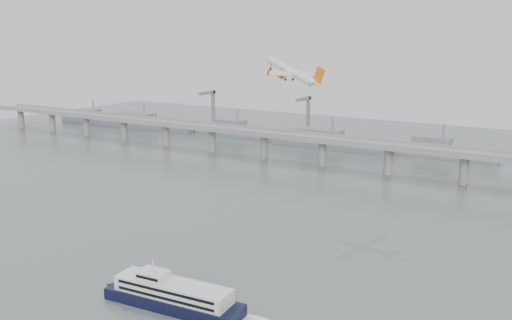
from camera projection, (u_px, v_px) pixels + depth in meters
The scene contains 5 objects.
ground at pixel (186, 271), 220.56m from camera, with size 900.00×900.00×0.00m, color slate.
bridge at pixel (360, 147), 384.38m from camera, with size 800.00×22.00×23.90m.
distant_fleet at pixel (230, 131), 518.89m from camera, with size 453.00×60.90×40.00m.
ferry at pixel (173, 296), 190.47m from camera, with size 86.09×19.61×16.23m.
airliner at pixel (291, 72), 282.72m from camera, with size 42.60×39.50×17.44m.
Camera 1 is at (130.17, -161.08, 92.90)m, focal length 38.00 mm.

